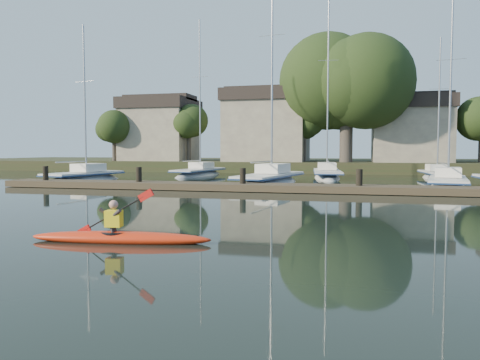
% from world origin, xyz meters
% --- Properties ---
extents(ground, '(160.00, 160.00, 0.00)m').
position_xyz_m(ground, '(0.00, 0.00, 0.00)').
color(ground, black).
rests_on(ground, ground).
extents(kayak, '(4.37, 1.14, 1.39)m').
position_xyz_m(kayak, '(-2.60, -0.26, 0.17)').
color(kayak, red).
rests_on(kayak, ground).
extents(dock, '(34.00, 2.00, 1.80)m').
position_xyz_m(dock, '(0.00, 14.00, 0.20)').
color(dock, '#4C3D2B').
rests_on(dock, ground).
extents(sailboat_0, '(3.36, 7.82, 12.02)m').
position_xyz_m(sailboat_0, '(-15.43, 18.76, -0.20)').
color(sailboat_0, silver).
rests_on(sailboat_0, ground).
extents(sailboat_2, '(3.79, 9.90, 16.00)m').
position_xyz_m(sailboat_2, '(-2.38, 18.91, -0.20)').
color(sailboat_2, silver).
rests_on(sailboat_2, ground).
extents(sailboat_3, '(3.32, 8.00, 12.52)m').
position_xyz_m(sailboat_3, '(7.89, 18.15, -0.19)').
color(sailboat_3, silver).
rests_on(sailboat_3, ground).
extents(sailboat_5, '(2.94, 8.72, 14.15)m').
position_xyz_m(sailboat_5, '(-9.83, 27.01, -0.18)').
color(sailboat_5, silver).
rests_on(sailboat_5, ground).
extents(sailboat_6, '(2.93, 9.90, 15.50)m').
position_xyz_m(sailboat_6, '(0.72, 26.67, -0.18)').
color(sailboat_6, silver).
rests_on(sailboat_6, ground).
extents(sailboat_7, '(2.30, 7.31, 11.64)m').
position_xyz_m(sailboat_7, '(8.85, 27.32, -0.17)').
color(sailboat_7, silver).
rests_on(sailboat_7, ground).
extents(shore, '(90.00, 25.25, 12.75)m').
position_xyz_m(shore, '(1.61, 40.29, 3.23)').
color(shore, '#263319').
rests_on(shore, ground).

